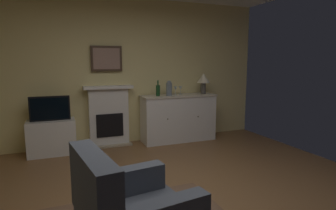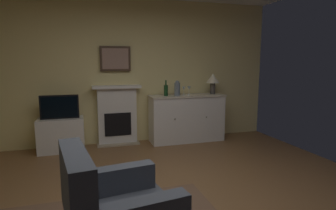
# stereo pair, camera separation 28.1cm
# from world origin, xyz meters

# --- Properties ---
(wall_rear) EXTENTS (5.55, 0.06, 2.67)m
(wall_rear) POSITION_xyz_m (0.00, 2.73, 1.34)
(wall_rear) COLOR #EAD68C
(wall_rear) RESTS_ON ground_plane
(fireplace_unit) EXTENTS (0.87, 0.30, 1.10)m
(fireplace_unit) POSITION_xyz_m (-0.30, 2.60, 0.55)
(fireplace_unit) COLOR white
(fireplace_unit) RESTS_ON ground_plane
(framed_picture) EXTENTS (0.55, 0.04, 0.45)m
(framed_picture) POSITION_xyz_m (-0.30, 2.65, 1.58)
(framed_picture) COLOR #473323
(sideboard_cabinet) EXTENTS (1.44, 0.49, 0.90)m
(sideboard_cabinet) POSITION_xyz_m (1.01, 2.43, 0.45)
(sideboard_cabinet) COLOR white
(sideboard_cabinet) RESTS_ON ground_plane
(table_lamp) EXTENTS (0.26, 0.26, 0.40)m
(table_lamp) POSITION_xyz_m (1.54, 2.43, 1.18)
(table_lamp) COLOR #4C4742
(table_lamp) RESTS_ON sideboard_cabinet
(wine_bottle) EXTENTS (0.08, 0.08, 0.29)m
(wine_bottle) POSITION_xyz_m (0.58, 2.40, 1.01)
(wine_bottle) COLOR #193F1E
(wine_bottle) RESTS_ON sideboard_cabinet
(wine_glass_left) EXTENTS (0.07, 0.07, 0.16)m
(wine_glass_left) POSITION_xyz_m (0.94, 2.40, 1.02)
(wine_glass_left) COLOR silver
(wine_glass_left) RESTS_ON sideboard_cabinet
(wine_glass_center) EXTENTS (0.07, 0.07, 0.16)m
(wine_glass_center) POSITION_xyz_m (1.05, 2.42, 1.02)
(wine_glass_center) COLOR silver
(wine_glass_center) RESTS_ON sideboard_cabinet
(vase_decorative) EXTENTS (0.11, 0.11, 0.28)m
(vase_decorative) POSITION_xyz_m (0.80, 2.38, 1.04)
(vase_decorative) COLOR slate
(vase_decorative) RESTS_ON sideboard_cabinet
(tv_cabinet) EXTENTS (0.75, 0.42, 0.57)m
(tv_cabinet) POSITION_xyz_m (-1.27, 2.44, 0.29)
(tv_cabinet) COLOR white
(tv_cabinet) RESTS_ON ground_plane
(tv_set) EXTENTS (0.62, 0.07, 0.40)m
(tv_set) POSITION_xyz_m (-1.27, 2.42, 0.77)
(tv_set) COLOR black
(tv_set) RESTS_ON tv_cabinet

